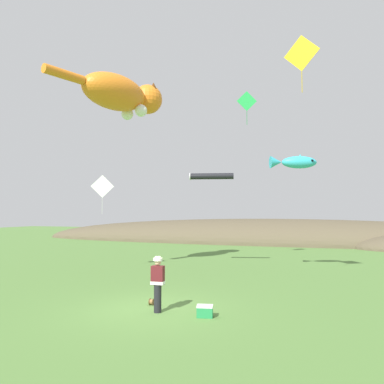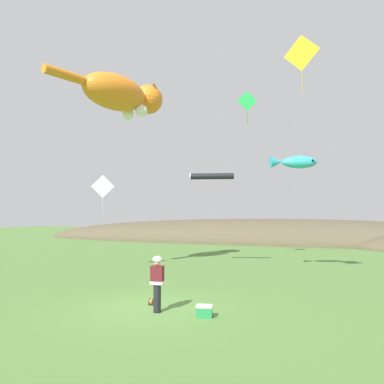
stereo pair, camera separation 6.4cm
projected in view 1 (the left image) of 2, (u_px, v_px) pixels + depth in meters
The scene contains 11 objects.
ground_plane at pixel (152, 309), 12.31m from camera, with size 120.00×120.00×0.00m, color #517A38.
distant_hill_ridge at pixel (292, 243), 38.71m from camera, with size 56.89×13.36×5.07m.
festival_attendant at pixel (158, 282), 11.99m from camera, with size 0.44×0.30×1.77m.
kite_spool at pixel (152, 302), 12.89m from camera, with size 0.14×0.23×0.23m.
picnic_cooler at pixel (205, 311), 11.42m from camera, with size 0.55×0.43×0.36m.
kite_giant_cat at pixel (122, 95), 21.02m from camera, with size 3.43×7.23×2.29m.
kite_fish_windsock at pixel (294, 162), 19.67m from camera, with size 2.54×1.52×0.76m.
kite_tube_streamer at pixel (211, 176), 22.00m from camera, with size 2.60×1.02×0.44m.
kite_diamond_green at pixel (247, 101), 23.73m from camera, with size 1.20×0.49×2.18m.
kite_diamond_gold at pixel (301, 53), 15.61m from camera, with size 1.48×0.47×2.45m.
kite_diamond_white at pixel (102, 187), 20.57m from camera, with size 1.07×0.70×2.16m.
Camera 1 is at (5.43, -11.35, 3.19)m, focal length 35.00 mm.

